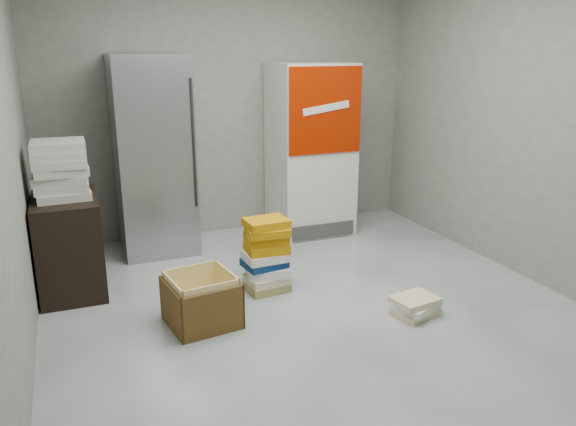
# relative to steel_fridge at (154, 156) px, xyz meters

# --- Properties ---
(ground) EXTENTS (5.00, 5.00, 0.00)m
(ground) POSITION_rel_steel_fridge_xyz_m (0.90, -2.13, -0.95)
(ground) COLOR silver
(ground) RESTS_ON ground
(room_shell) EXTENTS (4.04, 5.04, 2.82)m
(room_shell) POSITION_rel_steel_fridge_xyz_m (0.90, -2.13, 0.85)
(room_shell) COLOR gray
(room_shell) RESTS_ON ground
(steel_fridge) EXTENTS (0.70, 0.72, 1.90)m
(steel_fridge) POSITION_rel_steel_fridge_xyz_m (0.00, 0.00, 0.00)
(steel_fridge) COLOR #A9ABB1
(steel_fridge) RESTS_ON ground
(coke_cooler) EXTENTS (0.80, 0.73, 1.80)m
(coke_cooler) POSITION_rel_steel_fridge_xyz_m (1.65, -0.01, -0.05)
(coke_cooler) COLOR silver
(coke_cooler) RESTS_ON ground
(wood_shelf) EXTENTS (0.50, 0.80, 0.80)m
(wood_shelf) POSITION_rel_steel_fridge_xyz_m (-0.83, -0.73, -0.55)
(wood_shelf) COLOR black
(wood_shelf) RESTS_ON ground
(supply_box_stack) EXTENTS (0.43, 0.44, 0.45)m
(supply_box_stack) POSITION_rel_steel_fridge_xyz_m (-0.83, -0.74, 0.08)
(supply_box_stack) COLOR silver
(supply_box_stack) RESTS_ON wood_shelf
(phonebook_stack_main) EXTENTS (0.39, 0.32, 0.62)m
(phonebook_stack_main) POSITION_rel_steel_fridge_xyz_m (0.67, -1.34, -0.64)
(phonebook_stack_main) COLOR #988C4F
(phonebook_stack_main) RESTS_ON ground
(phonebook_stack_side) EXTENTS (0.40, 0.36, 0.15)m
(phonebook_stack_side) POSITION_rel_steel_fridge_xyz_m (1.57, -2.18, -0.88)
(phonebook_stack_side) COLOR beige
(phonebook_stack_side) RESTS_ON ground
(cardboard_box) EXTENTS (0.54, 0.54, 0.38)m
(cardboard_box) POSITION_rel_steel_fridge_xyz_m (0.03, -1.72, -0.79)
(cardboard_box) COLOR yellow
(cardboard_box) RESTS_ON ground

